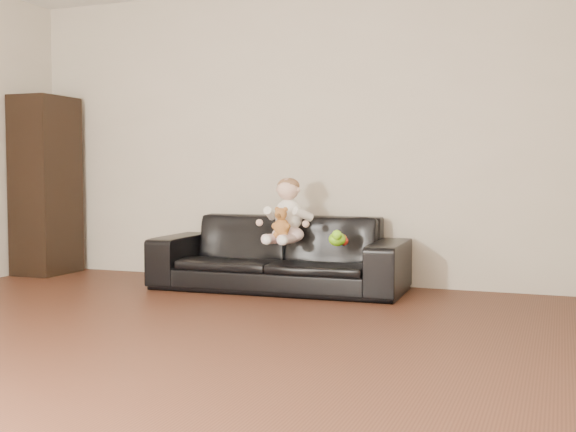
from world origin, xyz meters
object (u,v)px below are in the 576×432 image
at_px(cabinet, 46,186).
at_px(toy_blue_disc, 338,245).
at_px(toy_rattle, 344,241).
at_px(teddy_bear, 281,223).
at_px(sofa, 279,253).
at_px(toy_green, 337,239).
at_px(baby, 287,215).

bearing_deg(cabinet, toy_blue_disc, -5.38).
distance_m(cabinet, toy_rattle, 3.06).
height_order(teddy_bear, toy_rattle, teddy_bear).
xyz_separation_m(sofa, teddy_bear, (0.13, -0.27, 0.27)).
xyz_separation_m(sofa, toy_blue_disc, (0.55, -0.14, 0.10)).
bearing_deg(toy_green, cabinet, 174.45).
bearing_deg(sofa, cabinet, 175.76).
bearing_deg(teddy_bear, toy_rattle, 22.96).
bearing_deg(baby, toy_blue_disc, 7.87).
height_order(sofa, toy_rattle, sofa).
relative_size(cabinet, toy_blue_disc, 19.63).
bearing_deg(teddy_bear, toy_green, 18.01).
relative_size(baby, teddy_bear, 2.25).
bearing_deg(toy_blue_disc, teddy_bear, -161.87).
relative_size(teddy_bear, toy_rattle, 3.16).
height_order(cabinet, teddy_bear, cabinet).
bearing_deg(toy_green, toy_blue_disc, 97.39).
bearing_deg(toy_blue_disc, toy_rattle, -6.00).
xyz_separation_m(cabinet, baby, (2.55, -0.21, -0.21)).
height_order(sofa, baby, baby).
xyz_separation_m(cabinet, toy_blue_disc, (2.98, -0.24, -0.44)).
height_order(teddy_bear, toy_blue_disc, teddy_bear).
relative_size(sofa, baby, 3.93).
height_order(sofa, teddy_bear, teddy_bear).
bearing_deg(cabinet, toy_green, -6.41).
height_order(baby, teddy_bear, baby).
distance_m(baby, toy_green, 0.48).
distance_m(baby, teddy_bear, 0.17).
height_order(sofa, cabinet, cabinet).
distance_m(sofa, toy_green, 0.61).
height_order(cabinet, baby, cabinet).
relative_size(sofa, teddy_bear, 8.84).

